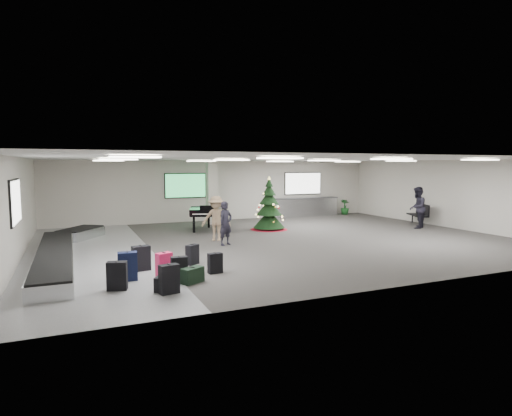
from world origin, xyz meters
name	(u,v)px	position (x,y,z in m)	size (l,w,h in m)	color
ground	(279,240)	(0.00, 0.00, 0.00)	(18.00, 18.00, 0.00)	#33302F
room_envelope	(264,181)	(-0.38, 0.67, 2.33)	(18.02, 14.02, 3.21)	beige
baggage_carousel	(61,251)	(-7.84, -0.08, 0.21)	(2.28, 9.71, 0.43)	silver
service_counter	(305,207)	(5.00, 6.65, 0.55)	(4.05, 0.65, 1.08)	silver
suitcase_0	(169,279)	(-5.49, -5.35, 0.34)	(0.47, 0.32, 0.70)	black
suitcase_1	(179,269)	(-5.03, -4.39, 0.32)	(0.43, 0.25, 0.65)	black
pink_suitcase	(164,265)	(-5.30, -3.78, 0.32)	(0.46, 0.36, 0.66)	#E91E57
suitcase_3	(192,255)	(-4.24, -2.69, 0.30)	(0.45, 0.41, 0.61)	black
navy_suitcase	(128,266)	(-6.23, -3.80, 0.37)	(0.50, 0.32, 0.76)	black
suitcase_5	(117,276)	(-6.56, -4.57, 0.34)	(0.50, 0.36, 0.70)	black
green_duffel	(192,275)	(-4.77, -4.66, 0.20)	(0.65, 0.55, 0.41)	black
suitcase_7	(215,263)	(-3.94, -3.96, 0.28)	(0.40, 0.24, 0.57)	black
suitcase_8	(141,258)	(-5.76, -2.88, 0.35)	(0.52, 0.36, 0.73)	black
black_duffel	(167,285)	(-5.52, -5.19, 0.18)	(0.61, 0.53, 0.37)	black
christmas_tree	(269,211)	(0.84, 2.75, 0.84)	(1.73, 1.73, 2.46)	maroon
grand_piano	(208,212)	(-1.78, 3.68, 0.85)	(2.15, 2.48, 1.20)	black
bench	(419,213)	(8.61, 1.48, 0.58)	(1.14, 1.70, 1.02)	black
traveler_a	(226,223)	(-2.29, -0.14, 0.81)	(0.59, 0.39, 1.62)	black
traveler_b	(216,218)	(-2.31, 0.92, 0.88)	(1.13, 0.65, 1.75)	#977A5D
traveler_bench	(417,208)	(7.37, 0.34, 0.98)	(0.95, 0.74, 1.95)	black
potted_plant_left	(270,213)	(2.45, 6.08, 0.37)	(0.40, 0.32, 0.73)	#16461D
potted_plant_right	(345,207)	(7.66, 6.50, 0.46)	(0.51, 0.51, 0.92)	#16461D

